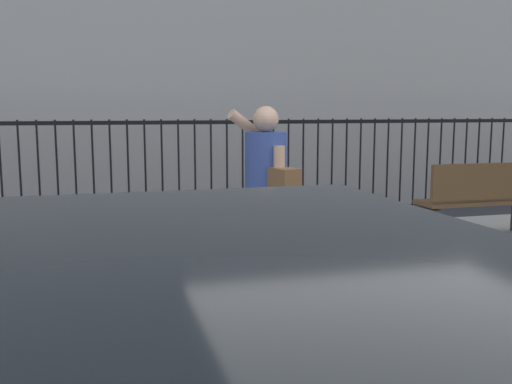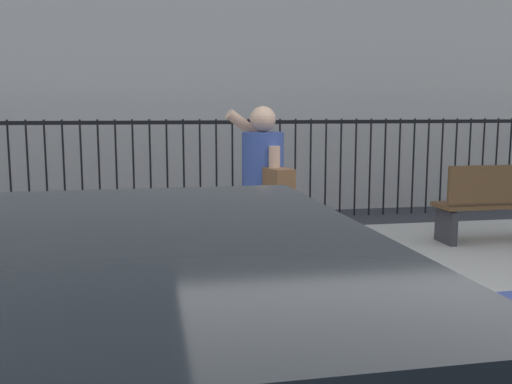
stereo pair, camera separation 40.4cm
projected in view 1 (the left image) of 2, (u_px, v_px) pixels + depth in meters
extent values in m
cube|color=#B2ADA3|center=(296.00, 280.00, 5.69)|extent=(28.00, 4.40, 0.15)
cube|color=black|center=(219.00, 122.00, 9.02)|extent=(12.00, 0.04, 0.06)
cylinder|color=black|center=(1.00, 176.00, 8.29)|extent=(0.03, 0.03, 1.60)
cylinder|color=black|center=(20.00, 175.00, 8.35)|extent=(0.03, 0.03, 1.60)
cylinder|color=black|center=(39.00, 175.00, 8.42)|extent=(0.03, 0.03, 1.60)
cylinder|color=black|center=(57.00, 174.00, 8.49)|extent=(0.03, 0.03, 1.60)
cylinder|color=black|center=(76.00, 174.00, 8.55)|extent=(0.03, 0.03, 1.60)
cylinder|color=black|center=(93.00, 173.00, 8.62)|extent=(0.03, 0.03, 1.60)
cylinder|color=black|center=(111.00, 173.00, 8.69)|extent=(0.03, 0.03, 1.60)
cylinder|color=black|center=(128.00, 172.00, 8.75)|extent=(0.03, 0.03, 1.60)
cylinder|color=black|center=(145.00, 172.00, 8.82)|extent=(0.03, 0.03, 1.60)
cylinder|color=black|center=(162.00, 172.00, 8.89)|extent=(0.03, 0.03, 1.60)
cylinder|color=black|center=(179.00, 171.00, 8.95)|extent=(0.03, 0.03, 1.60)
cylinder|color=black|center=(195.00, 171.00, 9.02)|extent=(0.03, 0.03, 1.60)
cylinder|color=black|center=(211.00, 170.00, 9.09)|extent=(0.03, 0.03, 1.60)
cylinder|color=black|center=(227.00, 170.00, 9.15)|extent=(0.03, 0.03, 1.60)
cylinder|color=black|center=(243.00, 169.00, 9.22)|extent=(0.03, 0.03, 1.60)
cylinder|color=black|center=(258.00, 169.00, 9.29)|extent=(0.03, 0.03, 1.60)
cylinder|color=black|center=(273.00, 168.00, 9.35)|extent=(0.03, 0.03, 1.60)
cylinder|color=black|center=(288.00, 168.00, 9.42)|extent=(0.03, 0.03, 1.60)
cylinder|color=black|center=(303.00, 168.00, 9.49)|extent=(0.03, 0.03, 1.60)
cylinder|color=black|center=(318.00, 167.00, 9.55)|extent=(0.03, 0.03, 1.60)
cylinder|color=black|center=(332.00, 167.00, 9.62)|extent=(0.03, 0.03, 1.60)
cylinder|color=black|center=(346.00, 166.00, 9.69)|extent=(0.03, 0.03, 1.60)
cylinder|color=black|center=(360.00, 166.00, 9.75)|extent=(0.03, 0.03, 1.60)
cylinder|color=black|center=(374.00, 166.00, 9.82)|extent=(0.03, 0.03, 1.60)
cylinder|color=black|center=(387.00, 165.00, 9.89)|extent=(0.03, 0.03, 1.60)
cylinder|color=black|center=(401.00, 165.00, 9.95)|extent=(0.03, 0.03, 1.60)
cylinder|color=black|center=(414.00, 165.00, 10.02)|extent=(0.03, 0.03, 1.60)
cylinder|color=black|center=(427.00, 164.00, 10.09)|extent=(0.03, 0.03, 1.60)
cylinder|color=black|center=(440.00, 164.00, 10.15)|extent=(0.03, 0.03, 1.60)
cylinder|color=black|center=(453.00, 164.00, 10.22)|extent=(0.03, 0.03, 1.60)
cylinder|color=black|center=(465.00, 163.00, 10.29)|extent=(0.03, 0.03, 1.60)
cylinder|color=black|center=(477.00, 163.00, 10.35)|extent=(0.03, 0.03, 1.60)
cylinder|color=black|center=(490.00, 162.00, 10.42)|extent=(0.03, 0.03, 1.60)
cylinder|color=black|center=(502.00, 162.00, 10.49)|extent=(0.03, 0.03, 1.60)
cube|color=black|center=(73.00, 368.00, 1.27)|extent=(2.02, 1.63, 0.55)
cylinder|color=tan|center=(259.00, 255.00, 4.89)|extent=(0.15, 0.15, 0.74)
cylinder|color=tan|center=(272.00, 261.00, 4.72)|extent=(0.15, 0.15, 0.74)
cylinder|color=#33478C|center=(266.00, 174.00, 4.71)|extent=(0.42, 0.42, 0.67)
sphere|color=tan|center=(266.00, 119.00, 4.64)|extent=(0.21, 0.21, 0.21)
cylinder|color=tan|center=(253.00, 131.00, 4.83)|extent=(0.48, 0.21, 0.37)
cylinder|color=tan|center=(279.00, 179.00, 4.54)|extent=(0.09, 0.09, 0.51)
cube|color=black|center=(262.00, 121.00, 4.80)|extent=(0.03, 0.07, 0.15)
cube|color=brown|center=(283.00, 190.00, 4.50)|extent=(0.23, 0.31, 0.34)
cube|color=brown|center=(479.00, 201.00, 7.26)|extent=(1.60, 0.45, 0.05)
cube|color=brown|center=(490.00, 181.00, 7.04)|extent=(1.60, 0.06, 0.44)
cube|color=#333338|center=(428.00, 224.00, 7.12)|extent=(0.08, 0.41, 0.40)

